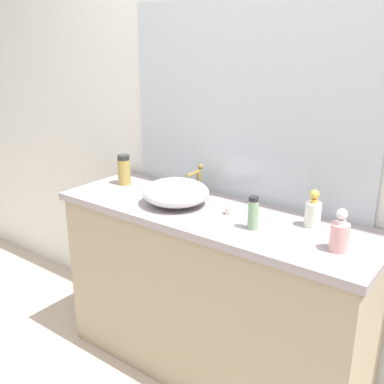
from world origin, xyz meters
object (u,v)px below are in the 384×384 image
(soap_dispenser, at_px, (340,234))
(perfume_bottle, at_px, (313,212))
(sink_basin, at_px, (176,192))
(spray_can, at_px, (124,170))
(lotion_bottle, at_px, (253,213))
(candle_jar, at_px, (230,211))

(soap_dispenser, height_order, perfume_bottle, soap_dispenser)
(sink_basin, relative_size, soap_dispenser, 1.94)
(sink_basin, xyz_separation_m, spray_can, (-0.42, 0.08, 0.02))
(perfume_bottle, relative_size, spray_can, 1.00)
(perfume_bottle, bearing_deg, sink_basin, -168.39)
(sink_basin, height_order, perfume_bottle, perfume_bottle)
(soap_dispenser, bearing_deg, perfume_bottle, 136.69)
(lotion_bottle, bearing_deg, perfume_bottle, 42.81)
(lotion_bottle, height_order, perfume_bottle, perfume_bottle)
(soap_dispenser, xyz_separation_m, lotion_bottle, (-0.36, -0.01, 0.00))
(candle_jar, bearing_deg, perfume_bottle, 13.75)
(perfume_bottle, height_order, spray_can, same)
(lotion_bottle, bearing_deg, soap_dispenser, 2.01)
(soap_dispenser, distance_m, spray_can, 1.24)
(perfume_bottle, bearing_deg, soap_dispenser, -43.31)
(sink_basin, distance_m, perfume_bottle, 0.65)
(sink_basin, relative_size, lotion_bottle, 2.26)
(spray_can, bearing_deg, lotion_bottle, -7.94)
(sink_basin, relative_size, spray_can, 1.98)
(perfume_bottle, xyz_separation_m, candle_jar, (-0.36, -0.09, -0.05))
(soap_dispenser, relative_size, candle_jar, 3.54)
(perfume_bottle, bearing_deg, lotion_bottle, -137.19)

